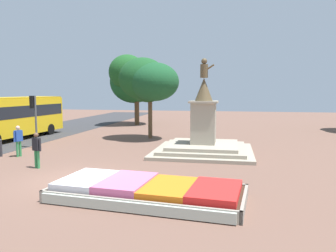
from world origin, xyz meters
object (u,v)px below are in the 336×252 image
pedestrian_near_planter (37,148)px  pedestrian_crossing_plaza (18,139)px  flower_planter (147,191)px  statue_monument (203,137)px  traffic_light_mid_block (34,111)px  kerb_bollard_north (1,147)px  city_bus (10,115)px

pedestrian_near_planter → pedestrian_crossing_plaza: (-2.60, 2.29, 0.02)m
flower_planter → statue_monument: (1.17, 8.70, 0.66)m
traffic_light_mid_block → pedestrian_near_planter: 6.17m
pedestrian_near_planter → pedestrian_crossing_plaza: 3.47m
pedestrian_crossing_plaza → statue_monument: bearing=17.1°
statue_monument → kerb_bollard_north: (-11.00, -3.25, -0.41)m
statue_monument → pedestrian_crossing_plaza: 10.46m
pedestrian_near_planter → pedestrian_crossing_plaza: size_ratio=0.98×
flower_planter → traffic_light_mid_block: size_ratio=2.03×
pedestrian_crossing_plaza → city_bus: bearing=129.9°
traffic_light_mid_block → kerb_bollard_north: size_ratio=3.39×
pedestrian_near_planter → pedestrian_crossing_plaza: pedestrian_crossing_plaza is taller
flower_planter → traffic_light_mid_block: 12.85m
statue_monument → flower_planter: bearing=-97.7°
flower_planter → pedestrian_near_planter: (-6.22, 3.33, 0.71)m
city_bus → pedestrian_crossing_plaza: 7.30m
statue_monument → pedestrian_crossing_plaza: bearing=-162.9°
traffic_light_mid_block → city_bus: bearing=143.9°
pedestrian_crossing_plaza → pedestrian_near_planter: bearing=-41.4°
statue_monument → city_bus: 14.89m
statue_monument → city_bus: statue_monument is taller
traffic_light_mid_block → pedestrian_near_planter: traffic_light_mid_block is taller
flower_planter → city_bus: city_bus is taller
city_bus → pedestrian_near_planter: 10.73m
city_bus → kerb_bollard_north: 6.92m
pedestrian_near_planter → city_bus: bearing=132.7°
flower_planter → city_bus: size_ratio=0.66×
city_bus → traffic_light_mid_block: bearing=-36.1°
pedestrian_near_planter → statue_monument: bearing=36.0°
flower_planter → kerb_bollard_north: kerb_bollard_north is taller
traffic_light_mid_block → pedestrian_crossing_plaza: traffic_light_mid_block is taller
flower_planter → pedestrian_near_planter: bearing=151.9°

